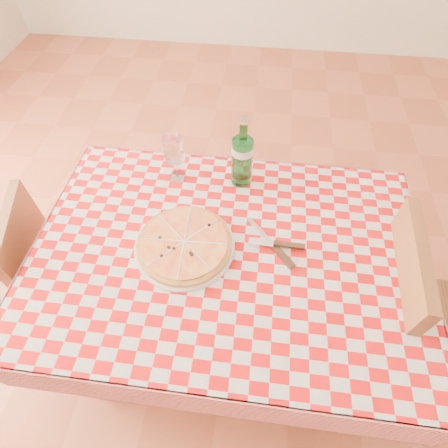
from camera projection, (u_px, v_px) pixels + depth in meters
The scene contains 8 objects.
dining_table at pixel (227, 265), 1.24m from camera, with size 1.20×0.80×0.75m.
tablecloth at pixel (228, 250), 1.16m from camera, with size 1.30×0.90×0.01m, color #AC0A0B.
chair_near at pixel (405, 311), 1.28m from camera, with size 0.43×0.43×0.90m.
chair_far at pixel (23, 273), 1.44m from camera, with size 0.46×0.46×0.81m.
pizza_plate at pixel (184, 243), 1.15m from camera, with size 0.33×0.33×0.04m, color gold, non-canonical shape.
water_bottle at pixel (242, 153), 1.24m from camera, with size 0.08×0.08×0.28m, color #186024, non-canonical shape.
wine_glass at pixel (175, 159), 1.29m from camera, with size 0.07×0.07×0.19m, color silver, non-canonical shape.
cutlery at pixel (273, 244), 1.15m from camera, with size 0.26×0.22×0.03m, color silver, non-canonical shape.
Camera 1 is at (0.07, -0.63, 1.73)m, focal length 28.00 mm.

